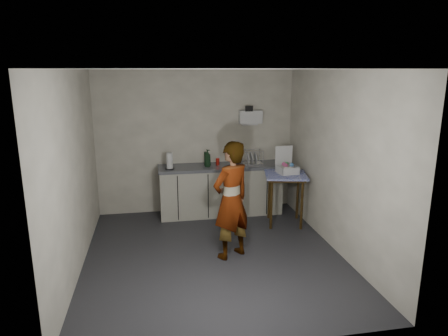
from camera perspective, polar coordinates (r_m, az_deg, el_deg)
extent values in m
plane|color=#2A2A2F|center=(5.87, -1.52, -12.34)|extent=(4.00, 4.00, 0.00)
cube|color=#B6B09E|center=(7.35, -3.99, 3.71)|extent=(3.60, 0.02, 2.60)
cube|color=#B6B09E|center=(5.95, 15.68, 0.82)|extent=(0.02, 4.00, 2.60)
cube|color=#B6B09E|center=(5.45, -20.53, -0.73)|extent=(0.02, 4.00, 2.60)
cube|color=white|center=(5.27, -1.70, 13.90)|extent=(3.60, 4.00, 0.01)
cube|color=black|center=(7.46, -0.50, -6.14)|extent=(2.20, 0.52, 0.08)
cube|color=#B7B5A3|center=(7.33, -0.50, -3.28)|extent=(2.20, 0.58, 0.86)
cube|color=#4E5058|center=(7.21, -0.51, 0.18)|extent=(2.24, 0.62, 0.05)
cube|color=black|center=(6.97, -6.60, -4.30)|extent=(0.02, 0.01, 0.80)
cube|color=black|center=(7.02, -2.27, -4.08)|extent=(0.02, 0.01, 0.80)
cube|color=black|center=(7.11, 2.05, -3.84)|extent=(0.01, 0.01, 0.80)
cube|color=black|center=(7.24, 6.16, -3.59)|extent=(0.02, 0.01, 0.80)
cube|color=silver|center=(7.40, 3.80, 7.30)|extent=(0.42, 0.16, 0.24)
cube|color=silver|center=(7.46, 3.69, 6.27)|extent=(0.30, 0.06, 0.04)
cube|color=black|center=(7.29, 3.60, 8.47)|extent=(0.14, 0.02, 0.10)
cylinder|color=#3C280D|center=(6.67, 6.76, -5.35)|extent=(0.04, 0.04, 0.81)
cylinder|color=#3C280D|center=(6.73, 11.04, -5.35)|extent=(0.04, 0.04, 0.81)
cylinder|color=#3C280D|center=(7.15, 6.47, -4.03)|extent=(0.04, 0.04, 0.81)
cylinder|color=#3C280D|center=(7.20, 10.46, -4.04)|extent=(0.04, 0.04, 0.81)
cube|color=#3C280D|center=(6.81, 8.81, -1.27)|extent=(0.72, 0.72, 0.04)
cube|color=#192699|center=(6.80, 8.82, -0.99)|extent=(0.81, 0.81, 0.03)
imported|color=#B2A593|center=(5.53, 1.04, -4.66)|extent=(0.73, 0.65, 1.67)
imported|color=black|center=(7.10, -2.37, 1.42)|extent=(0.17, 0.17, 0.31)
cylinder|color=red|center=(7.23, -0.91, 0.91)|extent=(0.07, 0.07, 0.12)
cylinder|color=black|center=(7.18, -2.57, 1.33)|extent=(0.07, 0.07, 0.25)
cylinder|color=black|center=(7.01, -7.75, -0.08)|extent=(0.16, 0.16, 0.02)
cylinder|color=silver|center=(6.98, -7.79, 1.06)|extent=(0.11, 0.11, 0.27)
cube|color=silver|center=(7.34, 4.08, 0.66)|extent=(0.37, 0.28, 0.02)
cylinder|color=silver|center=(7.16, 3.05, 1.40)|extent=(0.01, 0.01, 0.24)
cylinder|color=silver|center=(7.24, 5.61, 1.49)|extent=(0.01, 0.01, 0.24)
cylinder|color=silver|center=(7.39, 2.62, 1.79)|extent=(0.01, 0.01, 0.24)
cylinder|color=silver|center=(7.47, 5.11, 1.88)|extent=(0.01, 0.01, 0.24)
cylinder|color=silver|center=(7.30, 3.40, 1.48)|extent=(0.05, 0.20, 0.20)
cylinder|color=silver|center=(7.31, 3.96, 1.50)|extent=(0.05, 0.20, 0.20)
cylinder|color=silver|center=(7.33, 4.52, 1.52)|extent=(0.05, 0.20, 0.20)
cube|color=silver|center=(6.86, 9.03, -0.68)|extent=(0.35, 0.35, 0.01)
cube|color=silver|center=(6.71, 9.61, -0.47)|extent=(0.31, 0.04, 0.12)
cube|color=silver|center=(6.98, 8.52, 0.13)|extent=(0.31, 0.04, 0.12)
cube|color=silver|center=(6.78, 7.89, -0.25)|extent=(0.04, 0.31, 0.12)
cube|color=silver|center=(6.91, 10.19, -0.08)|extent=(0.04, 0.31, 0.12)
cube|color=silver|center=(6.94, 8.54, 1.87)|extent=(0.31, 0.05, 0.32)
cylinder|color=white|center=(6.85, 9.05, -0.16)|extent=(0.21, 0.21, 0.12)
sphere|color=#DE5292|center=(6.77, 8.81, 0.38)|extent=(0.07, 0.07, 0.07)
sphere|color=#4F8DD8|center=(6.81, 9.63, 0.43)|extent=(0.07, 0.07, 0.07)
sphere|color=#59D96A|center=(6.87, 8.89, 0.57)|extent=(0.07, 0.07, 0.07)
sphere|color=#DE5292|center=(6.85, 8.55, 0.54)|extent=(0.07, 0.07, 0.07)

